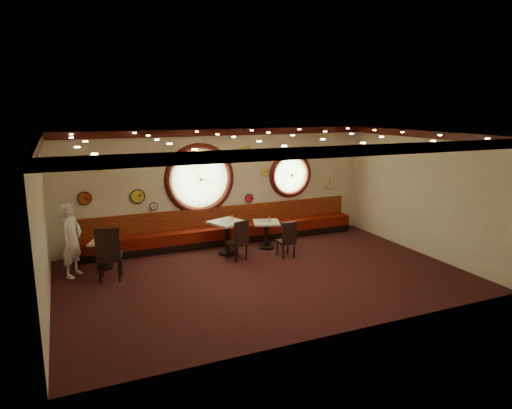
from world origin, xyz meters
The scene contains 45 objects.
floor centered at (0.00, 0.00, 0.00)m, with size 9.00×6.00×0.00m, color black.
ceiling centered at (0.00, 0.00, 3.20)m, with size 9.00×6.00×0.02m, color #BA7F34.
wall_back centered at (0.00, 3.00, 1.60)m, with size 9.00×0.02×3.20m, color beige.
wall_front centered at (0.00, -3.00, 1.60)m, with size 9.00×0.02×3.20m, color beige.
wall_left centered at (-4.50, 0.00, 1.60)m, with size 0.02×6.00×3.20m, color beige.
wall_right centered at (4.50, 0.00, 1.60)m, with size 0.02×6.00×3.20m, color beige.
molding_back centered at (0.00, 2.95, 3.11)m, with size 9.00×0.10×0.18m, color #3B0E0A.
molding_front centered at (0.00, -2.95, 3.11)m, with size 9.00×0.10×0.18m, color #3B0E0A.
molding_left centered at (-4.45, 0.00, 3.11)m, with size 0.10×6.00×0.18m, color #3B0E0A.
molding_right centered at (4.45, 0.00, 3.11)m, with size 0.10×6.00×0.18m, color #3B0E0A.
banquette_base centered at (0.00, 2.72, 0.10)m, with size 8.00×0.55×0.20m, color black.
banquette_seat centered at (0.00, 2.72, 0.35)m, with size 8.00×0.55×0.30m, color #570E07.
banquette_back centered at (0.00, 2.94, 0.75)m, with size 8.00×0.10×0.55m, color #5F070D.
porthole_left_glass centered at (-0.60, 3.00, 1.85)m, with size 1.66×1.66×0.02m, color #9AC677.
porthole_left_frame centered at (-0.60, 2.98, 1.85)m, with size 1.98×1.98×0.18m, color #3B0E0A.
porthole_left_ring centered at (-0.60, 2.95, 1.85)m, with size 1.61×1.61×0.03m, color gold.
porthole_right_glass centered at (2.20, 3.00, 1.80)m, with size 1.10×1.10×0.02m, color #9AC677.
porthole_right_frame centered at (2.20, 2.98, 1.80)m, with size 1.38×1.38×0.18m, color #3B0E0A.
porthole_right_ring centered at (2.20, 2.95, 1.80)m, with size 1.09×1.09×0.03m, color gold.
wall_clock_0 centered at (-2.30, 2.96, 1.50)m, with size 0.36×0.36×0.03m, color gold.
wall_clock_1 centered at (-3.20, 2.96, 2.35)m, with size 0.26×0.26×0.03m, color #85B223.
wall_clock_2 centered at (-3.60, 2.96, 1.55)m, with size 0.32×0.32×0.03m, color #B53312.
wall_clock_3 centered at (-2.00, 2.96, 2.45)m, with size 0.24×0.24×0.03m, color black.
wall_clock_4 centered at (3.55, 2.96, 1.45)m, with size 0.34×0.34×0.03m, color silver.
wall_clock_5 centered at (-1.90, 2.96, 1.20)m, with size 0.20×0.20×0.03m, color white.
wall_clock_6 centered at (1.35, 2.96, 1.95)m, with size 0.22×0.22×0.03m, color #E4DD4C.
wall_clock_7 centered at (3.30, 2.96, 2.40)m, with size 0.28×0.28×0.03m, color black.
wall_clock_8 centered at (0.85, 2.96, 1.20)m, with size 0.24×0.24×0.03m, color red.
wall_clock_9 centered at (0.75, 2.96, 2.55)m, with size 0.30×0.30×0.03m, color #98C93F.
table_a centered at (-3.30, 1.95, 0.43)m, with size 0.80×0.80×0.68m.
table_b centered at (-0.22, 1.84, 0.55)m, with size 1.03×1.03×0.87m.
table_c centered at (0.91, 1.88, 0.47)m, with size 0.85×0.85×0.74m.
chair_a centered at (-3.27, 1.06, 0.71)m, with size 0.61×0.61×0.77m.
chair_b centered at (-0.15, 1.21, 0.59)m, with size 0.55×0.55×0.64m.
chair_c centered at (1.06, 0.92, 0.55)m, with size 0.42×0.42×0.60m.
condiment_a_salt centered at (-3.32, 2.01, 0.72)m, with size 0.03×0.03×0.09m, color silver.
condiment_b_salt centered at (-0.35, 1.91, 0.92)m, with size 0.04×0.04×0.10m, color silver.
condiment_c_salt centered at (0.85, 1.90, 0.80)m, with size 0.04×0.04×0.10m, color silver.
condiment_a_pepper centered at (-3.24, 1.93, 0.73)m, with size 0.04×0.04×0.11m, color silver.
condiment_b_pepper centered at (-0.20, 1.78, 0.93)m, with size 0.04×0.04×0.10m, color silver.
condiment_c_pepper centered at (0.95, 1.86, 0.80)m, with size 0.04×0.04×0.11m, color silver.
condiment_a_bottle centered at (-3.22, 2.00, 0.76)m, with size 0.06×0.06×0.18m, color orange.
condiment_b_bottle centered at (-0.06, 1.91, 0.94)m, with size 0.04×0.04×0.14m, color yellow.
condiment_c_bottle centered at (1.02, 1.90, 0.82)m, with size 0.05×0.05×0.15m, color gold.
waiter centered at (-4.00, 1.72, 0.86)m, with size 0.63×0.41×1.72m, color white.
Camera 1 is at (-4.09, -9.00, 3.80)m, focal length 32.00 mm.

